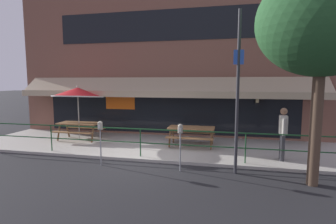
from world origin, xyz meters
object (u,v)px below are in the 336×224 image
Objects in this scene: patio_umbrella_left at (78,93)px; picnic_table_left at (79,126)px; picnic_table_centre at (191,131)px; pedestrian_walking at (283,131)px; parking_meter_far at (180,133)px; parking_meter_near at (100,130)px; street_tree_curbside at (328,14)px; street_sign_pole at (238,92)px.

picnic_table_left is at bearing 90.00° from patio_umbrella_left.
patio_umbrella_left reaches higher than picnic_table_centre.
parking_meter_far is (-3.10, -1.49, 0.09)m from pedestrian_walking.
picnic_table_left is at bearing 131.13° from parking_meter_near.
pedestrian_walking is at bearing 104.74° from street_tree_curbside.
street_tree_curbside reaches higher than picnic_table_left.
parking_meter_near is (2.40, -2.75, 0.44)m from picnic_table_left.
patio_umbrella_left is at bearing 131.33° from parking_meter_near.
picnic_table_left is 1.05× the size of pedestrian_walking.
patio_umbrella_left is at bearing 171.18° from pedestrian_walking.
street_sign_pole is (1.60, 0.15, 1.21)m from parking_meter_far.
parking_meter_near is 0.24× the size of street_tree_curbside.
pedestrian_walking is 0.29× the size of street_tree_curbside.
parking_meter_near is (-2.53, -2.69, 0.44)m from picnic_table_centre.
street_sign_pole is at bearing -57.63° from picnic_table_centre.
street_sign_pole is (-1.51, -1.34, 1.30)m from pedestrian_walking.
street_sign_pole is at bearing 5.33° from parking_meter_far.
street_sign_pole reaches higher than pedestrian_walking.
patio_umbrella_left is 1.39× the size of pedestrian_walking.
picnic_table_centre is at bearing -0.68° from picnic_table_left.
picnic_table_centre is at bearing 90.45° from parking_meter_far.
street_sign_pole is (4.15, 0.14, 1.21)m from parking_meter_near.
picnic_table_centre is at bearing 158.82° from pedestrian_walking.
parking_meter_near is 4.32m from street_sign_pole.
parking_meter_far is at bearing -89.55° from picnic_table_centre.
street_tree_curbside reaches higher than parking_meter_near.
street_tree_curbside is at bearing -5.72° from parking_meter_far.
pedestrian_walking is (8.06, -1.27, 0.35)m from picnic_table_left.
parking_meter_near is (2.40, -2.73, -1.03)m from patio_umbrella_left.
patio_umbrella_left is 1.67× the size of parking_meter_far.
patio_umbrella_left is at bearing 179.54° from picnic_table_centre.
patio_umbrella_left is at bearing -90.00° from picnic_table_left.
pedestrian_walking is 1.20× the size of parking_meter_near.
picnic_table_left is 4.93m from picnic_table_centre.
pedestrian_walking is (3.13, -1.21, 0.35)m from picnic_table_centre.
picnic_table_left is at bearing 150.91° from parking_meter_far.
parking_meter_far is 2.01m from street_sign_pole.
parking_meter_near is 0.31× the size of street_sign_pole.
parking_meter_far is at bearing -174.67° from street_sign_pole.
picnic_table_left is 8.17m from pedestrian_walking.
picnic_table_left is 0.31× the size of street_tree_curbside.
pedestrian_walking is 3.44m from parking_meter_far.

